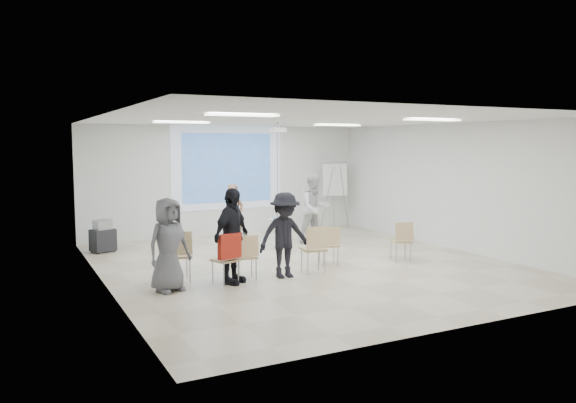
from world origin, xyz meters
name	(u,v)px	position (x,y,z in m)	size (l,w,h in m)	color
floor	(305,267)	(0.00, 0.00, -0.05)	(8.00, 9.00, 0.10)	beige
ceiling	(306,117)	(0.00, 0.00, 3.05)	(8.00, 9.00, 0.10)	white
wall_back	(227,180)	(0.00, 4.55, 1.50)	(8.00, 0.10, 3.00)	silver
wall_left	(100,202)	(-4.05, 0.00, 1.50)	(0.10, 9.00, 3.00)	silver
wall_right	(455,186)	(4.05, 0.00, 1.50)	(0.10, 9.00, 3.00)	silver
projection_halo	(228,168)	(0.00, 4.49, 1.85)	(3.20, 0.01, 2.30)	silver
projection_image	(228,168)	(0.00, 4.47, 1.85)	(2.60, 0.01, 1.90)	#366CBA
pedestal_table	(280,230)	(0.48, 2.16, 0.39)	(0.73, 0.73, 0.70)	white
player_left	(234,212)	(-0.61, 2.45, 0.88)	(0.64, 0.43, 1.76)	#97755C
player_right	(315,205)	(1.50, 2.25, 0.97)	(0.93, 0.75, 1.94)	silver
controller_left	(237,199)	(-0.43, 2.70, 1.16)	(0.04, 0.11, 0.04)	white
controller_right	(304,191)	(1.32, 2.50, 1.31)	(0.04, 0.11, 0.04)	silver
chair_far_left	(179,252)	(-2.76, -0.28, 0.56)	(0.50, 0.53, 0.94)	tan
chair_left_mid	(228,256)	(-2.02, -0.82, 0.51)	(0.52, 0.54, 0.86)	tan
chair_left_inner	(246,253)	(-1.61, -0.68, 0.50)	(0.46, 0.48, 0.85)	tan
chair_center	(315,246)	(-0.23, -0.80, 0.55)	(0.50, 0.53, 0.93)	tan
chair_right_inner	(330,242)	(0.41, -0.28, 0.48)	(0.48, 0.50, 0.81)	tan
chair_right_far	(402,238)	(2.00, -0.64, 0.51)	(0.51, 0.53, 0.85)	tan
red_jacket	(230,246)	(-2.05, -0.97, 0.72)	(0.46, 0.10, 0.44)	#AE2315
laptop	(245,255)	(-1.60, -0.59, 0.46)	(0.31, 0.23, 0.02)	black
audience_left	(232,229)	(-1.93, -0.79, 0.99)	(1.15, 0.69, 1.98)	black
audience_mid	(285,230)	(-0.88, -0.81, 0.91)	(1.18, 0.64, 1.82)	black
audience_outer	(168,239)	(-3.09, -0.80, 0.90)	(0.88, 0.58, 1.80)	#5E5E63
flipchart_easel	(335,179)	(3.16, 3.99, 1.48)	(0.83, 0.66, 2.01)	#92959A
av_cart	(103,237)	(-3.54, 3.33, 0.35)	(0.61, 0.55, 0.75)	black
ceiling_projector	(278,136)	(0.10, 1.49, 2.69)	(0.30, 0.25, 3.00)	white
fluor_panel_nw	(182,123)	(-2.00, 2.00, 2.97)	(1.20, 0.30, 0.02)	white
fluor_panel_ne	(337,125)	(2.00, 2.00, 2.97)	(1.20, 0.30, 0.02)	white
fluor_panel_sw	(243,115)	(-2.00, -1.50, 2.97)	(1.20, 0.30, 0.02)	white
fluor_panel_se	(433,120)	(2.00, -1.50, 2.97)	(1.20, 0.30, 0.02)	white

